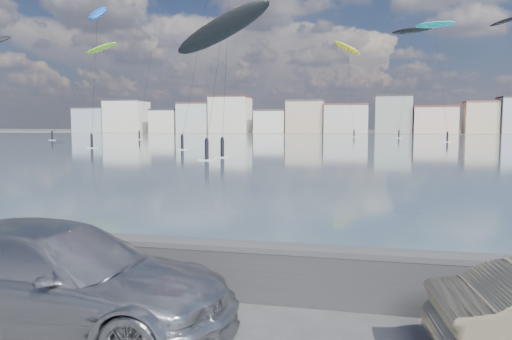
{
  "coord_description": "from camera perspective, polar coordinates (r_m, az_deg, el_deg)",
  "views": [
    {
      "loc": [
        3.22,
        -5.63,
        3.09
      ],
      "look_at": [
        1.0,
        4.0,
        2.2
      ],
      "focal_mm": 35.0,
      "sensor_mm": 36.0,
      "label": 1
    }
  ],
  "objects": [
    {
      "name": "kitesurfer_14",
      "position": [
        147.69,
        10.38,
        13.4
      ],
      "size": [
        8.52,
        16.19,
        27.5
      ],
      "color": "yellow",
      "rests_on": "ground"
    },
    {
      "name": "seawall",
      "position": [
        9.28,
        -7.99,
        -10.6
      ],
      "size": [
        400.0,
        0.36,
        1.08
      ],
      "color": "#28282B",
      "rests_on": "ground"
    },
    {
      "name": "kitesurfer_6",
      "position": [
        106.06,
        19.81,
        15.15
      ],
      "size": [
        8.29,
        9.7,
        23.29
      ],
      "color": "#19BFBF",
      "rests_on": "ground"
    },
    {
      "name": "car_silver",
      "position": [
        8.18,
        -22.03,
        -11.43
      ],
      "size": [
        5.62,
        2.36,
        1.62
      ],
      "primitive_type": "imported",
      "rotation": [
        0.0,
        0.0,
        1.55
      ],
      "color": "#A7A9AE",
      "rests_on": "ground"
    },
    {
      "name": "kitesurfer_13",
      "position": [
        156.5,
        26.64,
        14.89
      ],
      "size": [
        8.51,
        20.99,
        32.62
      ],
      "color": "black",
      "rests_on": "ground"
    },
    {
      "name": "far_buildings",
      "position": [
        191.66,
        12.5,
        5.91
      ],
      "size": [
        240.79,
        13.26,
        14.6
      ],
      "color": "#9EA8B7",
      "rests_on": "ground"
    },
    {
      "name": "far_shore_strip",
      "position": [
        205.68,
        12.14,
        4.18
      ],
      "size": [
        500.0,
        60.0,
        0.0
      ],
      "primitive_type": "cube",
      "color": "#4C473D",
      "rests_on": "ground"
    },
    {
      "name": "kitesurfer_7",
      "position": [
        120.54,
        -17.4,
        12.99
      ],
      "size": [
        8.74,
        15.48,
        21.82
      ],
      "color": "#8CD826",
      "rests_on": "ground"
    },
    {
      "name": "kitesurfer_0",
      "position": [
        136.54,
        17.4,
        14.89
      ],
      "size": [
        10.35,
        13.72,
        28.1
      ],
      "color": "black",
      "rests_on": "ground"
    },
    {
      "name": "kitesurfer_8",
      "position": [
        79.92,
        -17.65,
        16.56
      ],
      "size": [
        7.16,
        12.81,
        22.09
      ],
      "color": "blue",
      "rests_on": "ground"
    },
    {
      "name": "kitesurfer_11",
      "position": [
        50.64,
        -3.88,
        15.78
      ],
      "size": [
        10.86,
        8.72,
        15.66
      ],
      "color": "black",
      "rests_on": "ground"
    },
    {
      "name": "bay_water",
      "position": [
        97.23,
        11.12,
        3.24
      ],
      "size": [
        500.0,
        177.0,
        0.0
      ],
      "primitive_type": "cube",
      "color": "#375360",
      "rests_on": "ground"
    }
  ]
}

